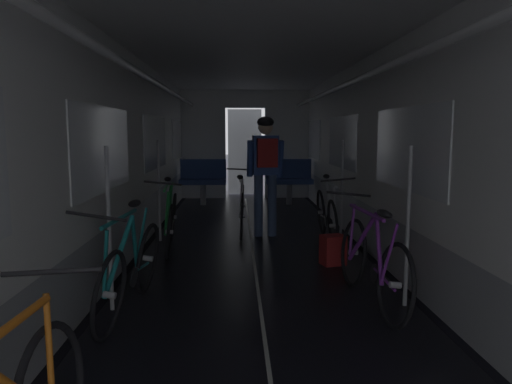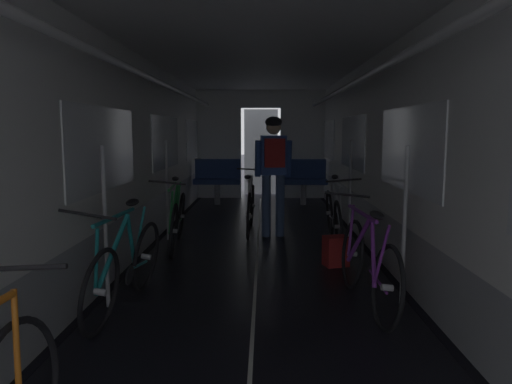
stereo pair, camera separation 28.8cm
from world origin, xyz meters
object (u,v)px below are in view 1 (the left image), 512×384
(bicycle_teal, at_px, (131,268))
(bicycle_green, at_px, (171,220))
(bench_seat_far_left, at_px, (203,177))
(backpack_on_floor, at_px, (333,250))
(person_cyclist_aisle, at_px, (266,163))
(bicycle_purple, at_px, (372,262))
(bicycle_white_in_aisle, at_px, (242,207))
(bench_seat_far_right, at_px, (289,177))
(bicycle_silver, at_px, (327,215))

(bicycle_teal, bearing_deg, bicycle_green, 89.00)
(bench_seat_far_left, height_order, backpack_on_floor, bench_seat_far_left)
(bench_seat_far_left, relative_size, person_cyclist_aisle, 0.57)
(backpack_on_floor, bearing_deg, person_cyclist_aisle, 114.08)
(bench_seat_far_left, distance_m, person_cyclist_aisle, 3.36)
(person_cyclist_aisle, bearing_deg, bicycle_green, -150.59)
(bicycle_purple, distance_m, backpack_on_floor, 1.29)
(bicycle_white_in_aisle, bearing_deg, bench_seat_far_right, 70.37)
(bench_seat_far_left, xyz_separation_m, bicycle_green, (-0.15, -3.84, -0.19))
(bench_seat_far_right, height_order, bicycle_teal, same)
(bicycle_green, bearing_deg, person_cyclist_aisle, 29.41)
(bicycle_green, height_order, bicycle_purple, same)
(bicycle_purple, height_order, person_cyclist_aisle, person_cyclist_aisle)
(bench_seat_far_right, height_order, bicycle_green, bench_seat_far_right)
(bicycle_purple, xyz_separation_m, backpack_on_floor, (-0.08, 1.27, -0.21))
(bicycle_silver, xyz_separation_m, bicycle_teal, (-2.13, -2.50, -0.00))
(bench_seat_far_right, bearing_deg, bicycle_teal, -108.21)
(bicycle_purple, relative_size, person_cyclist_aisle, 0.98)
(backpack_on_floor, bearing_deg, bench_seat_far_left, 111.18)
(bicycle_silver, height_order, bicycle_purple, bicycle_purple)
(bicycle_teal, relative_size, bicycle_purple, 1.00)
(bench_seat_far_left, relative_size, bicycle_teal, 0.58)
(bicycle_teal, relative_size, bicycle_white_in_aisle, 1.00)
(bench_seat_far_left, distance_m, bicycle_green, 3.85)
(bicycle_purple, distance_m, bicycle_white_in_aisle, 3.25)
(bicycle_green, bearing_deg, backpack_on_floor, -22.64)
(bicycle_teal, relative_size, person_cyclist_aisle, 0.98)
(bicycle_green, xyz_separation_m, bicycle_white_in_aisle, (0.93, 0.98, 0.00))
(bench_seat_far_left, height_order, bicycle_purple, bench_seat_far_left)
(bench_seat_far_left, bearing_deg, person_cyclist_aisle, -70.29)
(bicycle_teal, xyz_separation_m, person_cyclist_aisle, (1.31, 2.92, 0.69))
(bicycle_silver, xyz_separation_m, person_cyclist_aisle, (-0.82, 0.41, 0.69))
(bench_seat_far_right, xyz_separation_m, person_cyclist_aisle, (-0.68, -3.12, 0.50))
(bench_seat_far_left, xyz_separation_m, bicycle_teal, (-0.19, -6.04, -0.19))
(bench_seat_far_left, bearing_deg, bench_seat_far_right, 0.00)
(bicycle_teal, bearing_deg, bicycle_silver, 49.63)
(bicycle_green, bearing_deg, bicycle_silver, 8.19)
(bicycle_teal, height_order, backpack_on_floor, bicycle_teal)
(bicycle_silver, relative_size, bicycle_purple, 1.00)
(bicycle_silver, height_order, bicycle_teal, bicycle_teal)
(bicycle_green, height_order, bicycle_teal, bicycle_teal)
(bicycle_white_in_aisle, bearing_deg, bicycle_green, -133.47)
(bicycle_silver, distance_m, bicycle_white_in_aisle, 1.34)
(person_cyclist_aisle, height_order, backpack_on_floor, person_cyclist_aisle)
(bench_seat_far_left, xyz_separation_m, bench_seat_far_right, (1.80, 0.00, 0.00))
(bicycle_white_in_aisle, bearing_deg, bicycle_silver, -30.41)
(bicycle_silver, xyz_separation_m, backpack_on_floor, (-0.14, -1.11, -0.21))
(bicycle_silver, bearing_deg, person_cyclist_aisle, 153.19)
(bicycle_silver, relative_size, backpack_on_floor, 4.98)
(bicycle_purple, bearing_deg, backpack_on_floor, 93.65)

